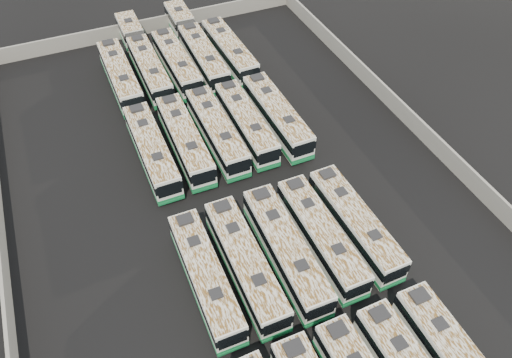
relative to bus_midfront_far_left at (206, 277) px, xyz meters
name	(u,v)px	position (x,y,z in m)	size (l,w,h in m)	color
ground	(244,205)	(6.56, 7.61, -1.83)	(140.00, 140.00, 0.00)	black
perimeter_wall	(243,197)	(6.56, 7.61, -0.73)	(45.20, 73.20, 2.20)	gray
bus_midfront_far_left	(206,277)	(0.00, 0.00, 0.00)	(2.78, 12.74, 3.59)	silver
bus_midfront_left	(245,263)	(3.56, -0.14, 0.06)	(2.82, 13.12, 3.70)	silver
bus_midfront_center	(286,250)	(7.34, -0.28, 0.08)	(3.01, 13.32, 3.75)	silver
bus_midfront_right	(321,236)	(10.95, -0.07, 0.01)	(2.73, 12.82, 3.61)	silver
bus_midfront_far_right	(355,223)	(14.51, -0.04, 0.00)	(2.96, 12.78, 3.59)	silver
bus_midback_far_left	(152,150)	(-0.03, 16.97, 0.06)	(2.82, 13.11, 3.69)	silver
bus_midback_left	(185,140)	(3.67, 17.14, 0.05)	(2.94, 13.12, 3.69)	silver
bus_midback_center	(217,131)	(7.35, 17.15, 0.06)	(2.79, 13.14, 3.70)	silver
bus_midback_right	(246,123)	(10.85, 17.22, 0.02)	(2.81, 12.86, 3.62)	silver
bus_midback_far_right	(277,116)	(14.54, 16.96, 0.08)	(2.93, 13.27, 3.74)	silver
bus_back_far_left	(121,76)	(-0.04, 31.70, 0.08)	(2.89, 13.29, 3.74)	silver
bus_back_left	(143,56)	(3.69, 35.18, 0.01)	(2.72, 19.90, 3.61)	silver
bus_back_center	(177,63)	(7.26, 31.77, 0.04)	(2.90, 13.05, 3.67)	silver
bus_back_right	(195,44)	(10.89, 35.15, 0.07)	(3.04, 20.53, 3.72)	silver
bus_back_far_right	(230,51)	(14.51, 31.69, 0.07)	(3.10, 13.28, 3.73)	silver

